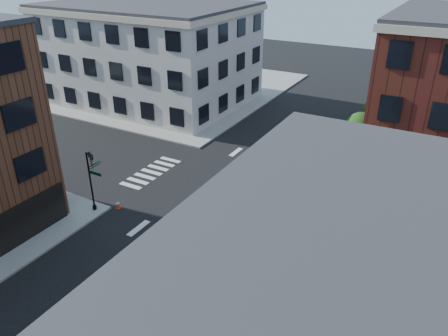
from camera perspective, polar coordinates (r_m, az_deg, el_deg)
ground at (r=33.52m, az=0.08°, el=-3.21°), size 120.00×120.00×0.00m
sidewalk_nw at (r=60.52m, az=-7.79°, el=10.51°), size 30.00×30.00×0.15m
building_nw at (r=54.18m, az=-9.61°, el=14.41°), size 22.00×16.00×11.00m
tree_near at (r=38.44m, az=17.48°, el=4.79°), size 2.69×2.69×4.49m
tree_far at (r=44.12m, az=19.24°, el=6.91°), size 2.43×2.43×4.07m
signal_pole at (r=31.25m, az=-16.89°, el=-0.87°), size 1.29×1.24×4.60m
box_truck at (r=25.98m, az=24.90°, el=-10.22°), size 9.45×3.66×4.19m
traffic_cone at (r=32.35m, az=-13.70°, el=-4.64°), size 0.44×0.44×0.63m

